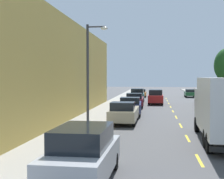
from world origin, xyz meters
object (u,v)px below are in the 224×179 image
Objects in this scene: street_lamp at (90,70)px; parked_pickup_champagne at (124,113)px; parked_sedan_forest at (190,93)px; parked_sedan_white at (204,99)px; parked_pickup_navy at (130,106)px; parked_sedan_orange at (141,93)px; moving_red_sedan at (156,97)px; parked_suv_silver at (83,154)px; delivery_box_truck at (223,106)px; parked_suv_teal at (137,95)px; parked_pickup_burgundy at (135,100)px.

parked_pickup_champagne is at bearing 72.23° from street_lamp.
parked_sedan_forest is 15.66m from parked_sedan_white.
parked_sedan_orange is at bearing 90.23° from parked_pickup_navy.
moving_red_sedan is at bearing 82.11° from parked_pickup_champagne.
parked_suv_silver reaches higher than parked_pickup_champagne.
parked_suv_silver is at bearing -90.32° from parked_pickup_champagne.
moving_red_sedan reaches higher than parked_pickup_navy.
parked_sedan_forest is at bearing 75.08° from street_lamp.
parked_sedan_white is at bearing -59.41° from parked_sedan_orange.
parked_pickup_champagne reaches higher than parked_sedan_white.
parked_pickup_champagne reaches higher than parked_sedan_orange.
moving_red_sedan is (-6.13, -15.43, 0.24)m from parked_sedan_forest.
street_lamp is 0.82× the size of delivery_box_truck.
delivery_box_truck is at bearing -47.73° from parked_pickup_champagne.
parked_suv_silver is (-0.08, -14.18, 0.16)m from parked_pickup_champagne.
parked_suv_teal is (-8.73, -11.86, 0.24)m from parked_sedan_forest.
parked_sedan_forest is 1.01× the size of parked_sedan_white.
parked_sedan_white is (0.07, -15.66, 0.00)m from parked_sedan_forest.
parked_sedan_forest is (2.54, 40.10, -1.26)m from delivery_box_truck.
parked_sedan_forest is 0.85× the size of parked_pickup_champagne.
parked_pickup_navy is at bearing -89.34° from parked_suv_teal.
delivery_box_truck is at bearing -11.18° from street_lamp.
parked_sedan_forest is at bearing 66.92° from parked_pickup_burgundy.
parked_suv_silver is at bearing -89.95° from parked_suv_teal.
parked_pickup_navy is 12.50m from moving_red_sedan.
moving_red_sedan is (2.42, 12.26, 0.16)m from parked_pickup_navy.
street_lamp is 1.48× the size of parked_sedan_forest.
parked_suv_silver and moving_red_sedan have the same top height.
parked_pickup_champagne is (0.11, -21.55, -0.16)m from parked_suv_teal.
parked_pickup_burgundy reaches higher than parked_sedan_orange.
street_lamp reaches higher than moving_red_sedan.
parked_sedan_white is (8.73, -14.77, 0.00)m from parked_sedan_orange.
parked_suv_teal is at bearing 90.29° from parked_pickup_champagne.
delivery_box_truck is at bearing 50.56° from parked_suv_silver.
parked_pickup_burgundy is at bearing 84.79° from street_lamp.
parked_sedan_white is at bearing 63.91° from parked_pickup_champagne.
parked_pickup_navy reaches higher than parked_sedan_forest.
street_lamp is 1.40× the size of moving_red_sedan.
parked_pickup_burgundy is (-8.67, -4.53, 0.08)m from parked_sedan_white.
street_lamp is at bearing -104.92° from parked_sedan_forest.
street_lamp is 1.27× the size of parked_pickup_champagne.
parked_pickup_navy is at bearing 80.99° from street_lamp.
parked_pickup_champagne is at bearing 132.27° from delivery_box_truck.
parked_pickup_champagne is 1.11× the size of moving_red_sedan.
parked_pickup_burgundy and parked_pickup_navy have the same top height.
moving_red_sedan is (2.49, 17.98, 0.16)m from parked_pickup_champagne.
parked_sedan_forest is 0.94× the size of parked_suv_silver.
parked_pickup_burgundy is at bearing 89.90° from parked_pickup_champagne.
parked_suv_teal is 8.33m from parked_pickup_burgundy.
parked_pickup_navy is (0.18, -15.83, -0.16)m from parked_suv_teal.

